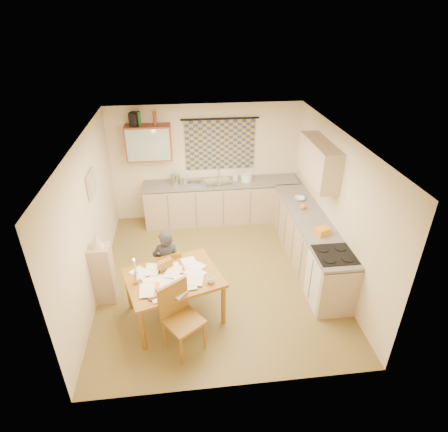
{
  "coord_description": "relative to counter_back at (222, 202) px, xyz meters",
  "views": [
    {
      "loc": [
        -0.5,
        -5.28,
        4.19
      ],
      "look_at": [
        0.15,
        0.2,
        1.08
      ],
      "focal_mm": 30.0,
      "sensor_mm": 36.0,
      "label": 1
    }
  ],
  "objects": [
    {
      "name": "candle",
      "position": [
        -1.54,
        -2.95,
        0.59
      ],
      "size": [
        0.03,
        0.03,
        0.22
      ],
      "primitive_type": "cylinder",
      "rotation": [
        0.0,
        0.0,
        0.1
      ],
      "color": "white",
      "rests_on": "dining_table"
    },
    {
      "name": "dining_table",
      "position": [
        -1.03,
        -2.87,
        -0.07
      ],
      "size": [
        1.57,
        1.36,
        0.75
      ],
      "rotation": [
        0.0,
        0.0,
        0.31
      ],
      "color": "brown",
      "rests_on": "floor"
    },
    {
      "name": "bottle_green",
      "position": [
        -1.59,
        0.13,
        1.83
      ],
      "size": [
        0.07,
        0.07,
        0.26
      ],
      "primitive_type": "cylinder",
      "rotation": [
        0.0,
        0.0,
        0.02
      ],
      "color": "#195926",
      "rests_on": "wall_cabinet"
    },
    {
      "name": "wall_back",
      "position": [
        -0.3,
        0.31,
        0.8
      ],
      "size": [
        4.0,
        0.02,
        2.5
      ],
      "primitive_type": "cube",
      "color": "beige",
      "rests_on": "floor"
    },
    {
      "name": "window_blind",
      "position": [
        -0.0,
        0.27,
        1.2
      ],
      "size": [
        1.45,
        0.03,
        1.05
      ],
      "primitive_type": "cube",
      "color": "navy",
      "rests_on": "wall_back"
    },
    {
      "name": "person",
      "position": [
        -1.14,
        -2.34,
        0.16
      ],
      "size": [
        0.46,
        0.32,
        1.21
      ],
      "primitive_type": "imported",
      "rotation": [
        0.0,
        0.0,
        3.11
      ],
      "color": "black",
      "rests_on": "floor"
    },
    {
      "name": "wall_cabinet",
      "position": [
        -1.45,
        0.13,
        1.35
      ],
      "size": [
        0.9,
        0.34,
        0.7
      ],
      "primitive_type": "cube",
      "color": "maroon",
      "rests_on": "wall_back"
    },
    {
      "name": "mug",
      "position": [
        -0.5,
        -3.06,
        0.34
      ],
      "size": [
        0.22,
        0.22,
        0.09
      ],
      "primitive_type": "imported",
      "rotation": [
        0.0,
        0.0,
        0.61
      ],
      "color": "white",
      "rests_on": "dining_table"
    },
    {
      "name": "sink",
      "position": [
        -0.08,
        0.0,
        0.43
      ],
      "size": [
        0.61,
        0.53,
        0.1
      ],
      "primitive_type": "cube",
      "rotation": [
        0.0,
        0.0,
        0.15
      ],
      "color": "silver",
      "rests_on": "counter_back"
    },
    {
      "name": "bottle_brown",
      "position": [
        -1.29,
        0.13,
        1.83
      ],
      "size": [
        0.07,
        0.07,
        0.26
      ],
      "primitive_type": "cylinder",
      "rotation": [
        0.0,
        0.0,
        -0.04
      ],
      "color": "maroon",
      "rests_on": "wall_cabinet"
    },
    {
      "name": "speaker",
      "position": [
        -1.68,
        0.13,
        1.83
      ],
      "size": [
        0.21,
        0.24,
        0.26
      ],
      "primitive_type": "cube",
      "rotation": [
        0.0,
        0.0,
        -0.27
      ],
      "color": "black",
      "rests_on": "wall_cabinet"
    },
    {
      "name": "tap",
      "position": [
        -0.04,
        0.18,
        0.61
      ],
      "size": [
        0.03,
        0.03,
        0.28
      ],
      "primitive_type": "cylinder",
      "rotation": [
        0.0,
        0.0,
        -0.17
      ],
      "color": "silver",
      "rests_on": "counter_back"
    },
    {
      "name": "letter_rack",
      "position": [
        -1.15,
        -2.66,
        0.38
      ],
      "size": [
        0.24,
        0.21,
        0.16
      ],
      "primitive_type": "cube",
      "rotation": [
        0.0,
        0.0,
        0.62
      ],
      "color": "brown",
      "rests_on": "dining_table"
    },
    {
      "name": "eyeglasses",
      "position": [
        -0.83,
        -3.1,
        0.31
      ],
      "size": [
        0.13,
        0.11,
        0.02
      ],
      "primitive_type": "cube",
      "rotation": [
        0.0,
        0.0,
        0.66
      ],
      "color": "black",
      "rests_on": "dining_table"
    },
    {
      "name": "lampshade",
      "position": [
        -2.14,
        -2.36,
        0.68
      ],
      "size": [
        0.2,
        0.2,
        0.22
      ],
      "primitive_type": "cone",
      "color": "beige",
      "rests_on": "shelf_stand"
    },
    {
      "name": "wall_right",
      "position": [
        1.71,
        -1.95,
        0.8
      ],
      "size": [
        0.02,
        4.5,
        2.5
      ],
      "primitive_type": "cube",
      "color": "beige",
      "rests_on": "floor"
    },
    {
      "name": "orange_box",
      "position": [
        -1.22,
        -3.25,
        0.32
      ],
      "size": [
        0.14,
        0.13,
        0.04
      ],
      "primitive_type": "cube",
      "rotation": [
        0.0,
        0.0,
        0.51
      ],
      "color": "orange",
      "rests_on": "dining_table"
    },
    {
      "name": "chair_far",
      "position": [
        -1.14,
        -2.29,
        -0.19
      ],
      "size": [
        0.49,
        0.49,
        0.84
      ],
      "rotation": [
        0.0,
        0.0,
        3.5
      ],
      "color": "brown",
      "rests_on": "floor"
    },
    {
      "name": "chair_near",
      "position": [
        -0.92,
        -3.5,
        -0.14
      ],
      "size": [
        0.64,
        0.64,
        1.02
      ],
      "rotation": [
        0.0,
        0.0,
        0.62
      ],
      "color": "brown",
      "rests_on": "floor"
    },
    {
      "name": "stove",
      "position": [
        1.4,
        -2.84,
        0.01
      ],
      "size": [
        0.6,
        0.6,
        0.93
      ],
      "color": "white",
      "rests_on": "floor"
    },
    {
      "name": "wall_cabinet_glass",
      "position": [
        -1.45,
        -0.04,
        1.35
      ],
      "size": [
        0.84,
        0.02,
        0.64
      ],
      "primitive_type": "cube",
      "color": "#99B2A5",
      "rests_on": "wall_back"
    },
    {
      "name": "shelf_stand",
      "position": [
        -2.14,
        -2.36,
        0.06
      ],
      "size": [
        0.32,
        0.3,
        1.02
      ],
      "primitive_type": "cube",
      "color": "tan",
      "rests_on": "floor"
    },
    {
      "name": "counter_back",
      "position": [
        0.0,
        0.0,
        0.0
      ],
      "size": [
        3.3,
        0.62,
        0.92
      ],
      "color": "tan",
      "rests_on": "floor"
    },
    {
      "name": "wall_front",
      "position": [
        -0.3,
        -4.21,
        0.8
      ],
      "size": [
        4.0,
        0.02,
        2.5
      ],
      "primitive_type": "cube",
      "color": "beige",
      "rests_on": "floor"
    },
    {
      "name": "framed_print",
      "position": [
        -2.27,
        -1.55,
        1.25
      ],
      "size": [
        0.04,
        0.5,
        0.4
      ],
      "primitive_type": "cube",
      "color": "beige",
      "rests_on": "wall_left"
    },
    {
      "name": "magazine",
      "position": [
        -1.4,
        -3.26,
        0.31
      ],
      "size": [
        0.39,
        0.4,
        0.02
      ],
      "primitive_type": "imported",
      "rotation": [
        0.0,
        0.0,
        0.53
      ],
      "color": "maroon",
      "rests_on": "dining_table"
    },
    {
      "name": "curtain_rod",
      "position": [
        -0.0,
        0.25,
        1.75
      ],
      "size": [
        1.6,
        0.04,
        0.04
      ],
      "primitive_type": "cylinder",
      "rotation": [
        0.0,
        1.57,
        0.0
      ],
      "color": "black",
      "rests_on": "wall_back"
    },
    {
      "name": "mixing_bowl",
      "position": [
        0.53,
        0.0,
        0.55
      ],
      "size": [
        0.25,
        0.25,
        0.16
      ],
      "primitive_type": "cylinder",
      "rotation": [
        0.0,
        0.0,
        0.02
      ],
      "color": "white",
      "rests_on": "counter_back"
    },
    {
      "name": "fruit_orange",
      "position": [
        1.35,
        -1.38,
        0.52
      ],
      "size": [
        0.1,
        0.1,
        0.1
      ],
      "primitive_type": "sphere",
      "color": "orange",
      "rests_on": "counter_right"
    },
    {
      "name": "dish_rack",
      "position": [
        -0.61,
        0.0,
        0.5
      ],
      "size": [
        0.38,
        0.33,
        0.06
      ],
      "primitive_type": "cube",
      "rotation": [
        0.0,
        0.0,
        -0.09
      ],
      "color": "silver",
      "rests_on": "counter_back"
    },
    {
      "name": "print_canvas",
      "position": [
        -2.25,
        -1.55,
        1.25
      ],
      "size": [
        0.01,
        0.42,
        0.32
      ],
      "primitive_type": "cube",
      "color": "beige",
      "rests_on": "wall_left"
    },
    {
      "name": "book",
      "position": [
        -1.38,
        -3.09,
        0.31
      ],
      "size": [
        0.18,
        0.23,
        0.02
      ],
      "primitive_type": "imported",
      "rotation": [
        0.0,
        0.0,
        0.04
      ],
      "color": "orange",
      "rests_on": "dining_table"
    },
    {
      "name": "papers",
      "position": [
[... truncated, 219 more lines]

